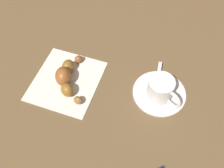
{
  "coord_description": "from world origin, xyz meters",
  "views": [
    {
      "loc": [
        -0.06,
        0.31,
        0.52
      ],
      "look_at": [
        -0.02,
        -0.02,
        0.01
      ],
      "focal_mm": 39.8,
      "sensor_mm": 36.0,
      "label": 1
    }
  ],
  "objects_px": {
    "saucer": "(159,93)",
    "teaspoon": "(156,90)",
    "espresso_cup": "(161,89)",
    "croissant": "(67,77)",
    "sugar_packet": "(147,87)",
    "napkin": "(66,81)"
  },
  "relations": [
    {
      "from": "teaspoon",
      "to": "saucer",
      "type": "bearing_deg",
      "value": 164.0
    },
    {
      "from": "teaspoon",
      "to": "napkin",
      "type": "bearing_deg",
      "value": -0.86
    },
    {
      "from": "espresso_cup",
      "to": "napkin",
      "type": "height_order",
      "value": "espresso_cup"
    },
    {
      "from": "espresso_cup",
      "to": "croissant",
      "type": "distance_m",
      "value": 0.23
    },
    {
      "from": "saucer",
      "to": "napkin",
      "type": "distance_m",
      "value": 0.23
    },
    {
      "from": "saucer",
      "to": "espresso_cup",
      "type": "bearing_deg",
      "value": 83.42
    },
    {
      "from": "teaspoon",
      "to": "croissant",
      "type": "distance_m",
      "value": 0.22
    },
    {
      "from": "napkin",
      "to": "croissant",
      "type": "xyz_separation_m",
      "value": [
        -0.0,
        0.0,
        0.02
      ]
    },
    {
      "from": "teaspoon",
      "to": "sugar_packet",
      "type": "height_order",
      "value": "teaspoon"
    },
    {
      "from": "sugar_packet",
      "to": "espresso_cup",
      "type": "bearing_deg",
      "value": 56.77
    },
    {
      "from": "espresso_cup",
      "to": "croissant",
      "type": "xyz_separation_m",
      "value": [
        0.23,
        -0.01,
        -0.01
      ]
    },
    {
      "from": "teaspoon",
      "to": "sugar_packet",
      "type": "xyz_separation_m",
      "value": [
        0.02,
        -0.0,
        0.0
      ]
    },
    {
      "from": "saucer",
      "to": "teaspoon",
      "type": "xyz_separation_m",
      "value": [
        0.01,
        -0.0,
        0.01
      ]
    },
    {
      "from": "espresso_cup",
      "to": "teaspoon",
      "type": "height_order",
      "value": "espresso_cup"
    },
    {
      "from": "saucer",
      "to": "espresso_cup",
      "type": "distance_m",
      "value": 0.03
    },
    {
      "from": "sugar_packet",
      "to": "croissant",
      "type": "xyz_separation_m",
      "value": [
        0.2,
        0.0,
        0.01
      ]
    },
    {
      "from": "sugar_packet",
      "to": "napkin",
      "type": "height_order",
      "value": "sugar_packet"
    },
    {
      "from": "espresso_cup",
      "to": "sugar_packet",
      "type": "distance_m",
      "value": 0.04
    },
    {
      "from": "sugar_packet",
      "to": "napkin",
      "type": "bearing_deg",
      "value": -93.11
    },
    {
      "from": "saucer",
      "to": "croissant",
      "type": "bearing_deg",
      "value": -0.51
    },
    {
      "from": "teaspoon",
      "to": "croissant",
      "type": "relative_size",
      "value": 0.9
    },
    {
      "from": "saucer",
      "to": "croissant",
      "type": "distance_m",
      "value": 0.23
    }
  ]
}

